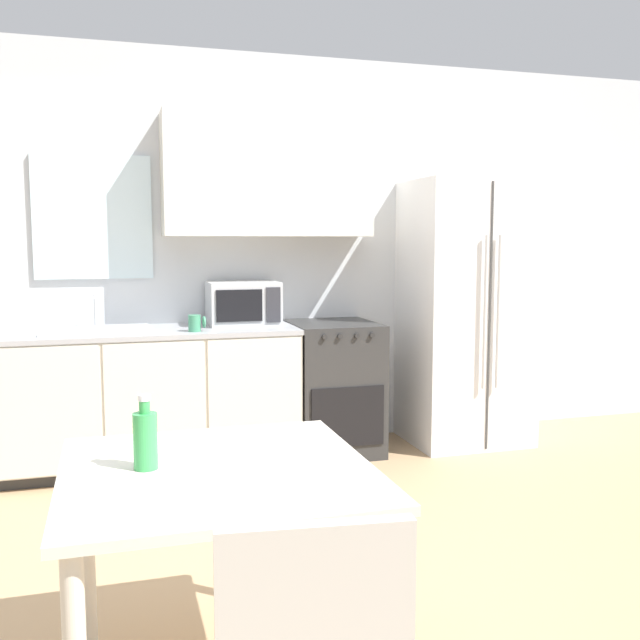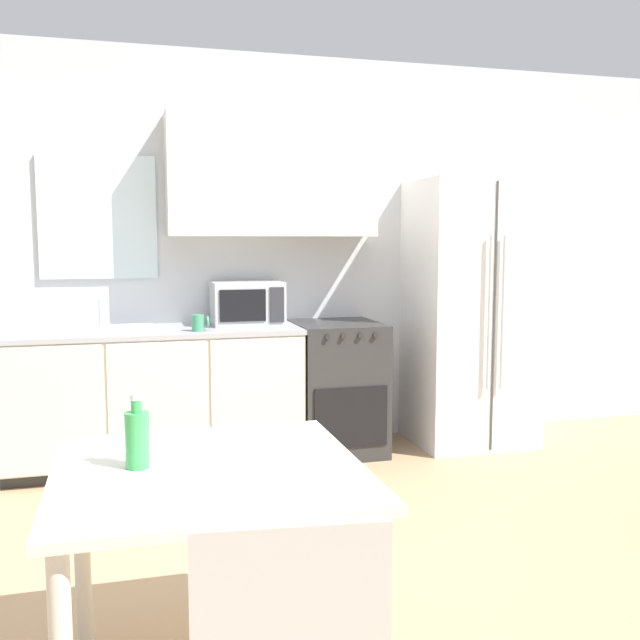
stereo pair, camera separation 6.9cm
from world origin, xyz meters
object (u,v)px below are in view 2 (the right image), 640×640
object	(u,v)px
refrigerator	(471,313)
microwave	(247,303)
drink_bottle	(137,438)
dining_table	(209,502)
oven_range	(337,387)
coffee_mug	(199,323)

from	to	relation	value
refrigerator	microwave	distance (m)	1.58
microwave	drink_bottle	bearing A→B (deg)	-106.78
microwave	dining_table	world-z (taller)	microwave
microwave	drink_bottle	world-z (taller)	microwave
refrigerator	dining_table	distance (m)	3.24
oven_range	microwave	xyz separation A→B (m)	(-0.59, 0.11, 0.58)
dining_table	drink_bottle	size ratio (longest dim) A/B	4.06
refrigerator	coffee_mug	size ratio (longest dim) A/B	17.53
coffee_mug	dining_table	world-z (taller)	coffee_mug
refrigerator	drink_bottle	xyz separation A→B (m)	(-2.33, -2.38, -0.09)
oven_range	drink_bottle	size ratio (longest dim) A/B	3.88
refrigerator	dining_table	size ratio (longest dim) A/B	2.00
refrigerator	dining_table	xyz separation A→B (m)	(-2.12, -2.43, -0.29)
coffee_mug	drink_bottle	xyz separation A→B (m)	(-0.41, -2.23, -0.09)
drink_bottle	microwave	bearing A→B (deg)	73.22
microwave	dining_table	bearing A→B (deg)	-102.07
oven_range	dining_table	xyz separation A→B (m)	(-1.14, -2.45, 0.19)
refrigerator	microwave	xyz separation A→B (m)	(-1.57, 0.13, 0.10)
oven_range	microwave	distance (m)	0.84
refrigerator	coffee_mug	distance (m)	1.93
oven_range	refrigerator	world-z (taller)	refrigerator
coffee_mug	oven_range	bearing A→B (deg)	9.76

